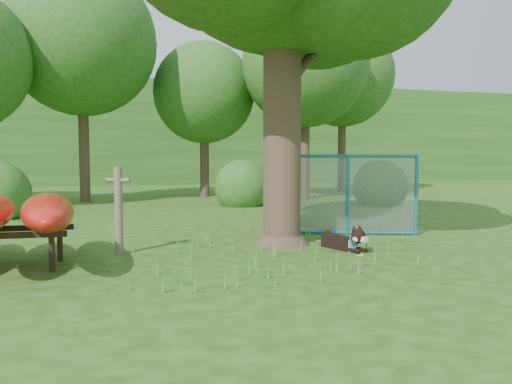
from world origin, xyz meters
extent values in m
plane|color=#1E450D|center=(0.00, 0.00, 0.00)|extent=(80.00, 80.00, 0.00)
cylinder|color=#3E2C21|center=(0.85, 1.76, 2.65)|extent=(0.87, 0.87, 5.30)
cone|color=#3E2C21|center=(0.85, 1.76, 0.27)|extent=(1.31, 1.31, 0.53)
cylinder|color=#3E2C21|center=(1.45, 1.98, 3.40)|extent=(1.27, 1.11, 1.13)
cylinder|color=#3E2C21|center=(0.28, 1.78, 3.82)|extent=(1.26, 0.38, 1.08)
cylinder|color=brown|center=(-2.00, 1.62, 0.71)|extent=(0.17, 0.17, 1.43)
cylinder|color=brown|center=(-2.00, 1.62, 1.21)|extent=(0.38, 0.22, 0.08)
cylinder|color=black|center=(-2.91, 0.55, 0.25)|extent=(0.09, 0.09, 0.51)
cylinder|color=black|center=(-2.87, 1.26, 0.25)|extent=(0.09, 0.09, 0.51)
ellipsoid|color=red|center=(-2.99, 0.91, 0.81)|extent=(1.06, 3.09, 0.49)
cube|color=black|center=(1.65, 1.04, 0.11)|extent=(0.44, 0.70, 0.22)
cube|color=silver|center=(1.74, 0.78, 0.10)|extent=(0.24, 0.19, 0.21)
sphere|color=black|center=(1.79, 0.62, 0.28)|extent=(0.24, 0.24, 0.24)
cube|color=silver|center=(1.83, 0.51, 0.24)|extent=(0.13, 0.15, 0.08)
sphere|color=silver|center=(1.73, 0.58, 0.24)|extent=(0.11, 0.11, 0.11)
sphere|color=silver|center=(1.87, 0.63, 0.24)|extent=(0.11, 0.11, 0.11)
cone|color=black|center=(1.72, 0.63, 0.41)|extent=(0.10, 0.11, 0.12)
cone|color=black|center=(1.84, 0.68, 0.41)|extent=(0.12, 0.13, 0.12)
cylinder|color=black|center=(1.70, 0.62, 0.05)|extent=(0.15, 0.29, 0.07)
cylinder|color=black|center=(1.86, 0.67, 0.05)|extent=(0.15, 0.29, 0.07)
sphere|color=black|center=(1.58, 1.39, 0.21)|extent=(0.15, 0.15, 0.15)
torus|color=blue|center=(1.77, 0.69, 0.22)|extent=(0.24, 0.14, 0.23)
cylinder|color=teal|center=(1.23, 2.92, 0.82)|extent=(0.09, 0.09, 1.64)
cylinder|color=teal|center=(2.50, 2.43, 0.82)|extent=(0.09, 0.09, 1.64)
cylinder|color=teal|center=(3.77, 1.94, 0.82)|extent=(0.09, 0.09, 1.64)
cylinder|color=teal|center=(2.50, 2.43, 1.60)|extent=(2.57, 1.04, 0.06)
cylinder|color=teal|center=(2.50, 2.43, 0.05)|extent=(2.57, 1.04, 0.06)
plane|color=gray|center=(2.50, 2.43, 0.82)|extent=(2.54, 0.98, 2.73)
cylinder|color=#479731|center=(1.27, -0.42, 0.09)|extent=(0.02, 0.02, 0.18)
sphere|color=yellow|center=(1.27, -0.42, 0.18)|extent=(0.03, 0.03, 0.03)
sphere|color=yellow|center=(1.31, -0.40, 0.19)|extent=(0.03, 0.03, 0.03)
sphere|color=yellow|center=(1.24, -0.40, 0.17)|extent=(0.03, 0.03, 0.03)
sphere|color=yellow|center=(1.29, -0.45, 0.18)|extent=(0.03, 0.03, 0.03)
sphere|color=yellow|center=(1.26, -0.44, 0.19)|extent=(0.03, 0.03, 0.03)
cylinder|color=#3E2C21|center=(-3.00, 12.00, 2.62)|extent=(0.36, 0.36, 5.25)
sphere|color=#25591C|center=(-3.00, 12.00, 5.62)|extent=(5.20, 5.20, 5.20)
cylinder|color=#3E2C21|center=(1.50, 13.00, 1.92)|extent=(0.36, 0.36, 3.85)
sphere|color=#25591C|center=(1.50, 13.00, 4.12)|extent=(4.00, 4.00, 4.00)
cylinder|color=#3E2C21|center=(5.00, 11.00, 2.38)|extent=(0.36, 0.36, 4.76)
sphere|color=#25591C|center=(5.00, 11.00, 5.10)|extent=(4.80, 4.80, 4.80)
cylinder|color=#3E2C21|center=(8.00, 14.00, 2.45)|extent=(0.36, 0.36, 4.90)
sphere|color=#25591C|center=(8.00, 14.00, 5.25)|extent=(4.60, 4.60, 4.60)
sphere|color=#25591C|center=(6.50, 8.00, 0.00)|extent=(1.80, 1.80, 1.80)
sphere|color=#25591C|center=(2.00, 9.00, 0.00)|extent=(1.80, 1.80, 1.80)
cube|color=#25591C|center=(0.00, 28.00, 3.00)|extent=(80.00, 12.00, 6.00)
camera|label=1|loc=(-2.12, -6.73, 1.58)|focal=35.00mm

